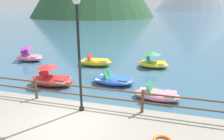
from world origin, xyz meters
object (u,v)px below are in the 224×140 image
pedal_boat_4 (95,62)px  pedal_boat_5 (157,95)px  lamp_post (79,46)px  pedal_boat_1 (153,62)px  pedal_boat_7 (29,56)px  pedal_boat_0 (114,80)px  pedal_boat_3 (51,78)px

pedal_boat_4 → pedal_boat_5: bearing=-43.6°
lamp_post → pedal_boat_1: bearing=75.3°
lamp_post → pedal_boat_7: bearing=137.0°
pedal_boat_4 → pedal_boat_7: size_ratio=1.10×
pedal_boat_0 → pedal_boat_3: bearing=-160.8°
lamp_post → pedal_boat_3: bearing=137.3°
pedal_boat_3 → pedal_boat_5: 6.00m
lamp_post → pedal_boat_0: (0.22, 4.12, -2.76)m
pedal_boat_1 → pedal_boat_5: (0.69, -5.45, -0.15)m
pedal_boat_4 → pedal_boat_7: bearing=-179.3°
pedal_boat_7 → pedal_boat_0: bearing=-21.3°
pedal_boat_1 → pedal_boat_3: 7.42m
pedal_boat_0 → pedal_boat_1: 4.44m
pedal_boat_4 → lamp_post: bearing=-74.3°
pedal_boat_3 → pedal_boat_7: size_ratio=1.14×
pedal_boat_1 → pedal_boat_4: 4.26m
pedal_boat_0 → pedal_boat_1: pedal_boat_1 is taller
lamp_post → pedal_boat_4: lamp_post is taller
pedal_boat_5 → pedal_boat_7: pedal_boat_7 is taller
pedal_boat_4 → pedal_boat_7: (-5.70, -0.07, 0.10)m
pedal_boat_1 → pedal_boat_5: size_ratio=0.96×
pedal_boat_1 → pedal_boat_7: 9.92m
pedal_boat_3 → pedal_boat_4: size_ratio=1.04×
pedal_boat_0 → pedal_boat_3: 3.61m
pedal_boat_4 → pedal_boat_5: (4.87, -4.63, -0.06)m
lamp_post → pedal_boat_3: lamp_post is taller
pedal_boat_0 → pedal_boat_5: 2.97m
pedal_boat_0 → pedal_boat_3: (-3.40, -1.18, 0.16)m
pedal_boat_0 → pedal_boat_5: bearing=-29.2°
pedal_boat_0 → lamp_post: bearing=-93.1°
lamp_post → pedal_boat_3: size_ratio=1.63×
pedal_boat_7 → pedal_boat_5: bearing=-23.3°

